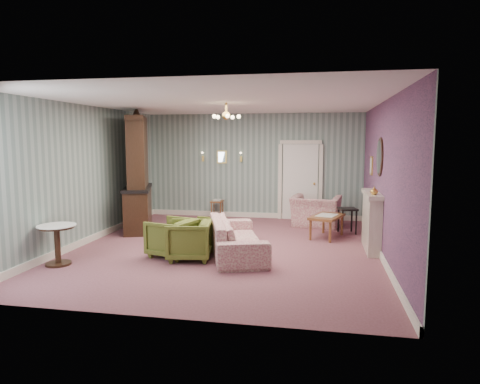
% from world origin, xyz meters
% --- Properties ---
extents(floor, '(7.00, 7.00, 0.00)m').
position_xyz_m(floor, '(0.00, 0.00, 0.00)').
color(floor, '#844D58').
rests_on(floor, ground).
extents(ceiling, '(7.00, 7.00, 0.00)m').
position_xyz_m(ceiling, '(0.00, 0.00, 2.90)').
color(ceiling, white).
rests_on(ceiling, ground).
extents(wall_back, '(6.00, 0.00, 6.00)m').
position_xyz_m(wall_back, '(0.00, 3.50, 1.45)').
color(wall_back, slate).
rests_on(wall_back, ground).
extents(wall_front, '(6.00, 0.00, 6.00)m').
position_xyz_m(wall_front, '(0.00, -3.50, 1.45)').
color(wall_front, slate).
rests_on(wall_front, ground).
extents(wall_left, '(0.00, 7.00, 7.00)m').
position_xyz_m(wall_left, '(-3.00, 0.00, 1.45)').
color(wall_left, slate).
rests_on(wall_left, ground).
extents(wall_right, '(0.00, 7.00, 7.00)m').
position_xyz_m(wall_right, '(3.00, 0.00, 1.45)').
color(wall_right, slate).
rests_on(wall_right, ground).
extents(wall_right_floral, '(0.00, 7.00, 7.00)m').
position_xyz_m(wall_right_floral, '(2.98, 0.00, 1.45)').
color(wall_right_floral, '#A8547C').
rests_on(wall_right_floral, ground).
extents(door, '(1.12, 0.12, 2.16)m').
position_xyz_m(door, '(1.30, 3.46, 1.08)').
color(door, white).
rests_on(door, floor).
extents(olive_chair_a, '(0.83, 0.87, 0.79)m').
position_xyz_m(olive_chair_a, '(-0.50, -0.94, 0.39)').
color(olive_chair_a, '#586021').
rests_on(olive_chair_a, floor).
extents(olive_chair_b, '(0.90, 0.93, 0.79)m').
position_xyz_m(olive_chair_b, '(-0.87, -0.80, 0.39)').
color(olive_chair_b, '#586021').
rests_on(olive_chair_b, floor).
extents(olive_chair_c, '(0.71, 0.75, 0.68)m').
position_xyz_m(olive_chair_c, '(-0.39, -0.15, 0.34)').
color(olive_chair_c, '#586021').
rests_on(olive_chair_c, floor).
extents(sofa_chintz, '(1.36, 2.42, 0.91)m').
position_xyz_m(sofa_chintz, '(0.29, -0.42, 0.45)').
color(sofa_chintz, '#953C52').
rests_on(sofa_chintz, floor).
extents(wingback_chair, '(1.28, 0.94, 1.03)m').
position_xyz_m(wingback_chair, '(1.75, 2.58, 0.52)').
color(wingback_chair, '#953C52').
rests_on(wingback_chair, floor).
extents(dresser, '(1.15, 1.84, 2.89)m').
position_xyz_m(dresser, '(-2.50, 1.34, 1.45)').
color(dresser, black).
rests_on(dresser, floor).
extents(fireplace, '(0.30, 1.40, 1.16)m').
position_xyz_m(fireplace, '(2.86, 0.40, 0.58)').
color(fireplace, beige).
rests_on(fireplace, floor).
extents(mantel_vase, '(0.15, 0.15, 0.15)m').
position_xyz_m(mantel_vase, '(2.84, 0.00, 1.23)').
color(mantel_vase, gold).
rests_on(mantel_vase, fireplace).
extents(oval_mirror, '(0.04, 0.76, 0.84)m').
position_xyz_m(oval_mirror, '(2.96, 0.40, 1.85)').
color(oval_mirror, white).
rests_on(oval_mirror, wall_right).
extents(framed_print, '(0.04, 0.34, 0.42)m').
position_xyz_m(framed_print, '(2.97, 1.75, 1.60)').
color(framed_print, gold).
rests_on(framed_print, wall_right).
extents(coffee_table, '(0.85, 1.12, 0.51)m').
position_xyz_m(coffee_table, '(2.00, 1.31, 0.25)').
color(coffee_table, brown).
rests_on(coffee_table, floor).
extents(side_table_black, '(0.49, 0.49, 0.60)m').
position_xyz_m(side_table_black, '(2.48, 1.83, 0.30)').
color(side_table_black, black).
rests_on(side_table_black, floor).
extents(pedestal_table, '(0.71, 0.71, 0.72)m').
position_xyz_m(pedestal_table, '(-2.65, -1.70, 0.36)').
color(pedestal_table, black).
rests_on(pedestal_table, floor).
extents(nesting_table, '(0.34, 0.43, 0.55)m').
position_xyz_m(nesting_table, '(-0.97, 3.15, 0.27)').
color(nesting_table, brown).
rests_on(nesting_table, floor).
extents(gilt_mirror_back, '(0.28, 0.06, 0.36)m').
position_xyz_m(gilt_mirror_back, '(-0.90, 3.46, 1.70)').
color(gilt_mirror_back, gold).
rests_on(gilt_mirror_back, wall_back).
extents(sconce_left, '(0.16, 0.12, 0.30)m').
position_xyz_m(sconce_left, '(-1.45, 3.44, 1.70)').
color(sconce_left, gold).
rests_on(sconce_left, wall_back).
extents(sconce_right, '(0.16, 0.12, 0.30)m').
position_xyz_m(sconce_right, '(-0.35, 3.44, 1.70)').
color(sconce_right, gold).
rests_on(sconce_right, wall_back).
extents(chandelier, '(0.56, 0.56, 0.36)m').
position_xyz_m(chandelier, '(0.00, 0.00, 2.63)').
color(chandelier, gold).
rests_on(chandelier, ceiling).
extents(burgundy_cushion, '(0.41, 0.28, 0.39)m').
position_xyz_m(burgundy_cushion, '(1.70, 2.43, 0.48)').
color(burgundy_cushion, maroon).
rests_on(burgundy_cushion, wingback_chair).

